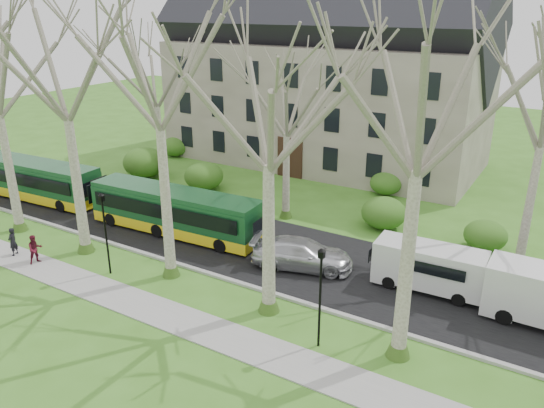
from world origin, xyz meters
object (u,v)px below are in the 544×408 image
at_px(bus_follow, 175,211).
at_px(pedestrian_b, 35,249).
at_px(sedan, 302,254).
at_px(pedestrian_a, 13,242).
at_px(bus_lead, 31,179).
at_px(van_a, 429,268).

distance_m(bus_follow, pedestrian_b, 7.91).
distance_m(sedan, pedestrian_a, 15.89).
bearing_deg(bus_follow, sedan, -3.35).
relative_size(bus_lead, pedestrian_a, 7.09).
xyz_separation_m(bus_lead, pedestrian_b, (9.04, -6.40, -0.62)).
height_order(bus_lead, pedestrian_b, bus_lead).
relative_size(van_a, pedestrian_b, 3.24).
bearing_deg(bus_lead, bus_follow, -1.24).
xyz_separation_m(bus_follow, van_a, (14.94, 1.09, -0.27)).
bearing_deg(pedestrian_b, bus_follow, -11.81).
bearing_deg(sedan, bus_lead, 74.22).
bearing_deg(pedestrian_b, bus_lead, 71.34).
distance_m(bus_lead, pedestrian_b, 11.09).
xyz_separation_m(bus_lead, bus_follow, (12.80, 0.53, -0.02)).
relative_size(bus_lead, pedestrian_b, 7.11).
relative_size(bus_follow, sedan, 2.10).
height_order(sedan, pedestrian_a, pedestrian_a).
relative_size(sedan, pedestrian_a, 3.33).
distance_m(van_a, pedestrian_a, 22.11).
xyz_separation_m(sedan, pedestrian_b, (-12.41, -6.90, 0.02)).
distance_m(sedan, van_a, 6.40).
xyz_separation_m(sedan, van_a, (6.29, 1.13, 0.35)).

